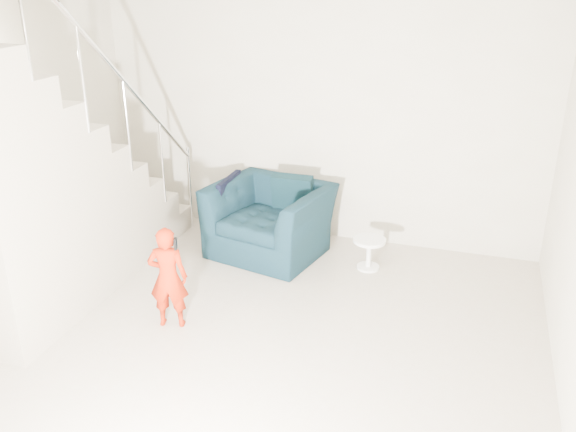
% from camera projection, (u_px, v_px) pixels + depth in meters
% --- Properties ---
extents(floor, '(5.50, 5.50, 0.00)m').
position_uv_depth(floor, '(224.00, 367.00, 4.85)').
color(floor, tan).
rests_on(floor, ground).
extents(ceiling, '(5.50, 5.50, 0.00)m').
position_uv_depth(ceiling, '(207.00, 10.00, 3.82)').
color(ceiling, silver).
rests_on(ceiling, back_wall).
extents(back_wall, '(5.00, 0.00, 5.00)m').
position_uv_depth(back_wall, '(318.00, 122.00, 6.76)').
color(back_wall, '#B4A992').
rests_on(back_wall, floor).
extents(armchair, '(1.39, 1.27, 0.77)m').
position_uv_depth(armchair, '(270.00, 220.00, 6.66)').
color(armchair, black).
rests_on(armchair, floor).
extents(toddler, '(0.39, 0.31, 0.94)m').
position_uv_depth(toddler, '(168.00, 277.00, 5.26)').
color(toddler, '#980604').
rests_on(toddler, floor).
extents(side_table, '(0.34, 0.34, 0.34)m').
position_uv_depth(side_table, '(369.00, 249.00, 6.35)').
color(side_table, white).
rests_on(side_table, floor).
extents(staircase, '(1.02, 3.03, 3.62)m').
position_uv_depth(staircase, '(42.00, 205.00, 5.54)').
color(staircase, '#ADA089').
rests_on(staircase, floor).
extents(cushion, '(0.46, 0.22, 0.45)m').
position_uv_depth(cushion, '(293.00, 193.00, 6.74)').
color(cushion, black).
rests_on(cushion, armchair).
extents(throw, '(0.06, 0.57, 0.64)m').
position_uv_depth(throw, '(230.00, 204.00, 6.81)').
color(throw, black).
rests_on(throw, armchair).
extents(phone, '(0.03, 0.05, 0.10)m').
position_uv_depth(phone, '(175.00, 244.00, 5.07)').
color(phone, black).
rests_on(phone, toddler).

